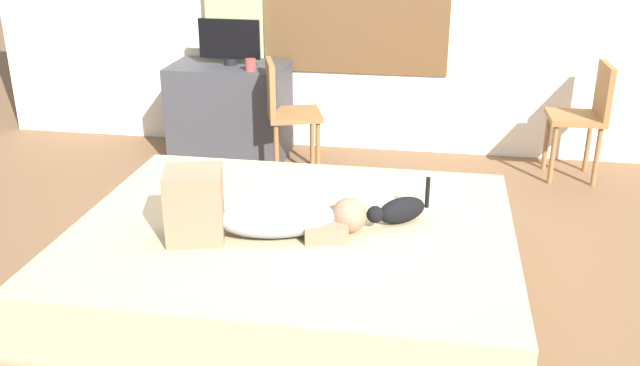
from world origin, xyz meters
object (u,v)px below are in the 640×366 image
(tv_monitor, at_px, (229,41))
(cup, at_px, (251,65))
(cat, at_px, (399,210))
(desk, at_px, (231,111))
(chair_by_desk, at_px, (285,109))
(bed, at_px, (294,265))
(person_lying, at_px, (256,213))
(chair_spare, at_px, (586,112))

(tv_monitor, height_order, cup, tv_monitor)
(cat, height_order, desk, desk)
(chair_by_desk, bearing_deg, bed, -76.35)
(bed, xyz_separation_m, person_lying, (-0.14, -0.14, 0.34))
(desk, height_order, chair_by_desk, chair_by_desk)
(desk, distance_m, tv_monitor, 0.55)
(bed, bearing_deg, chair_spare, 50.42)
(chair_spare, bearing_deg, desk, 178.82)
(bed, xyz_separation_m, tv_monitor, (-0.94, 2.14, 0.71))
(person_lying, relative_size, cat, 3.11)
(cup, bearing_deg, chair_by_desk, -31.00)
(cat, bearing_deg, bed, -167.42)
(tv_monitor, distance_m, chair_spare, 2.69)
(bed, xyz_separation_m, cup, (-0.73, 1.97, 0.57))
(cup, bearing_deg, bed, -69.66)
(person_lying, distance_m, chair_by_desk, 1.96)
(person_lying, xyz_separation_m, chair_spare, (1.87, 2.22, -0.04))
(bed, distance_m, chair_by_desk, 1.87)
(bed, bearing_deg, desk, 114.07)
(tv_monitor, xyz_separation_m, chair_by_desk, (0.50, -0.34, -0.41))
(tv_monitor, bearing_deg, cup, -39.07)
(bed, bearing_deg, chair_by_desk, 103.65)
(cat, distance_m, tv_monitor, 2.52)
(cup, bearing_deg, desk, 143.29)
(tv_monitor, height_order, chair_spare, tv_monitor)
(tv_monitor, height_order, chair_by_desk, tv_monitor)
(cat, bearing_deg, chair_spare, 58.31)
(bed, height_order, chair_spare, chair_spare)
(desk, distance_m, cup, 0.50)
(cat, relative_size, chair_spare, 0.35)
(desk, xyz_separation_m, chair_spare, (2.68, -0.05, 0.14))
(chair_spare, bearing_deg, person_lying, -130.02)
(bed, height_order, cat, cat)
(chair_by_desk, xyz_separation_m, chair_spare, (2.16, 0.29, 0.00))
(chair_spare, bearing_deg, cup, -177.37)
(cup, relative_size, chair_spare, 0.10)
(cat, bearing_deg, cup, 123.64)
(tv_monitor, bearing_deg, cat, -54.54)
(bed, relative_size, person_lying, 2.34)
(person_lying, bearing_deg, desk, 109.59)
(bed, height_order, cup, cup)
(tv_monitor, relative_size, chair_spare, 0.56)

